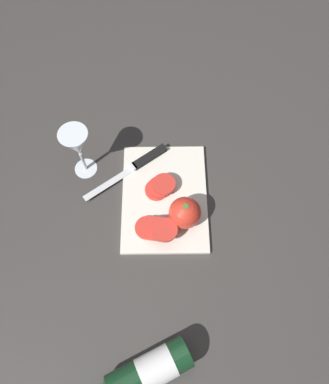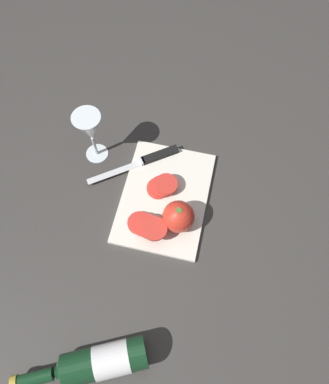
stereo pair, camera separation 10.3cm
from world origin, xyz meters
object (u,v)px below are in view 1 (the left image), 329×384
wine_glass (77,145)px  wine_bottle (145,373)px  tomato_slice_stack_near (156,229)px  whole_tomato (185,213)px  tomato_slice_stack_far (160,187)px  knife (143,161)px

wine_glass → wine_bottle: bearing=18.5°
tomato_slice_stack_near → whole_tomato: bearing=115.6°
tomato_slice_stack_near → tomato_slice_stack_far: (-0.13, 0.01, -0.01)m
knife → tomato_slice_stack_near: bearing=64.2°
wine_bottle → tomato_slice_stack_far: wine_bottle is taller
wine_bottle → wine_glass: (-0.55, -0.18, 0.09)m
wine_glass → tomato_slice_stack_far: 0.25m
wine_bottle → tomato_slice_stack_far: 0.47m
knife → tomato_slice_stack_far: size_ratio=2.67×
wine_bottle → whole_tomato: (-0.38, 0.10, 0.02)m
tomato_slice_stack_near → wine_bottle: bearing=-4.0°
knife → tomato_slice_stack_far: (0.09, 0.05, 0.01)m
wine_glass → tomato_slice_stack_far: wine_glass is taller
wine_glass → tomato_slice_stack_near: bearing=45.6°
whole_tomato → wine_glass: bearing=-120.3°
tomato_slice_stack_near → tomato_slice_stack_far: tomato_slice_stack_near is taller
wine_glass → whole_tomato: size_ratio=2.09×
wine_glass → whole_tomato: 0.34m
whole_tomato → tomato_slice_stack_far: bearing=-143.5°
whole_tomato → tomato_slice_stack_far: size_ratio=0.96×
tomato_slice_stack_far → whole_tomato: bearing=36.5°
wine_glass → knife: 0.20m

